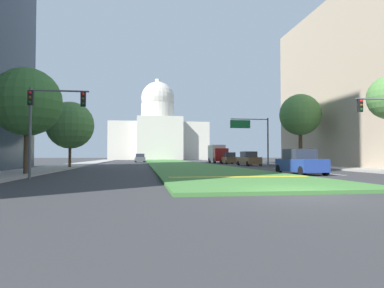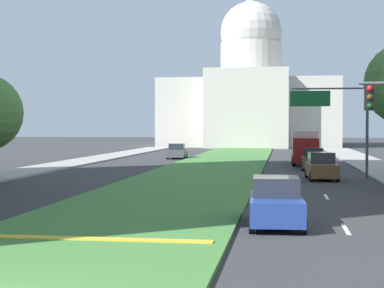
{
  "view_description": "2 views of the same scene",
  "coord_description": "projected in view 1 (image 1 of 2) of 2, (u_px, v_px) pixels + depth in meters",
  "views": [
    {
      "loc": [
        -5.37,
        -10.89,
        1.34
      ],
      "look_at": [
        2.84,
        44.49,
        3.23
      ],
      "focal_mm": 31.81,
      "sensor_mm": 36.0,
      "label": 1
    },
    {
      "loc": [
        6.02,
        -11.42,
        3.7
      ],
      "look_at": [
        -2.18,
        44.75,
        2.02
      ],
      "focal_mm": 58.75,
      "sensor_mm": 36.0,
      "label": 2
    }
  ],
  "objects": [
    {
      "name": "ground_plane",
      "position": [
        171.0,
        163.0,
        63.59
      ],
      "size": [
        260.0,
        260.0,
        0.0
      ],
      "primitive_type": "plane",
      "color": "#333335"
    },
    {
      "name": "grass_median",
      "position": [
        173.0,
        163.0,
        58.39
      ],
      "size": [
        8.72,
        94.83,
        0.14
      ],
      "primitive_type": "cube",
      "color": "#427A38",
      "rests_on": "ground_plane"
    },
    {
      "name": "median_curb_nose",
      "position": [
        239.0,
        177.0,
        18.83
      ],
      "size": [
        7.85,
        0.5,
        0.04
      ],
      "primitive_type": "cube",
      "color": "gold",
      "rests_on": "grass_median"
    },
    {
      "name": "lane_dashes_right",
      "position": [
        224.0,
        163.0,
        56.68
      ],
      "size": [
        0.16,
        58.75,
        0.01
      ],
      "color": "silver",
      "rests_on": "ground_plane"
    },
    {
      "name": "sidewalk_left",
      "position": [
        83.0,
        164.0,
        51.11
      ],
      "size": [
        4.0,
        94.83,
        0.15
      ],
      "primitive_type": "cube",
      "color": "#9E9991",
      "rests_on": "ground_plane"
    },
    {
      "name": "sidewalk_right",
      "position": [
        263.0,
        163.0,
        55.25
      ],
      "size": [
        4.0,
        94.83,
        0.15
      ],
      "primitive_type": "cube",
      "color": "#9E9991",
      "rests_on": "ground_plane"
    },
    {
      "name": "capitol_building",
      "position": [
        158.0,
        135.0,
        115.13
      ],
      "size": [
        30.96,
        29.75,
        27.5
      ],
      "color": "beige",
      "rests_on": "ground_plane"
    },
    {
      "name": "traffic_light_near_left",
      "position": [
        46.0,
        112.0,
        19.31
      ],
      "size": [
        3.34,
        0.35,
        5.2
      ],
      "color": "#515456",
      "rests_on": "ground_plane"
    },
    {
      "name": "overhead_guide_sign",
      "position": [
        254.0,
        131.0,
        46.42
      ],
      "size": [
        5.44,
        0.2,
        6.5
      ],
      "color": "#515456",
      "rests_on": "ground_plane"
    },
    {
      "name": "street_tree_left_near",
      "position": [
        27.0,
        102.0,
        22.43
      ],
      "size": [
        4.51,
        4.51,
        7.14
      ],
      "color": "#4C3823",
      "rests_on": "ground_plane"
    },
    {
      "name": "street_tree_left_mid",
      "position": [
        70.0,
        125.0,
        35.58
      ],
      "size": [
        4.92,
        4.92,
        6.98
      ],
      "color": "#4C3823",
      "rests_on": "ground_plane"
    },
    {
      "name": "street_tree_right_mid",
      "position": [
        300.0,
        115.0,
        39.97
      ],
      "size": [
        4.84,
        4.84,
        8.56
      ],
      "color": "#4C3823",
      "rests_on": "ground_plane"
    },
    {
      "name": "sedan_lead_stopped",
      "position": [
        300.0,
        163.0,
        24.03
      ],
      "size": [
        2.13,
        4.33,
        1.8
      ],
      "color": "navy",
      "rests_on": "ground_plane"
    },
    {
      "name": "sedan_midblock",
      "position": [
        249.0,
        159.0,
        44.64
      ],
      "size": [
        2.16,
        4.43,
        1.87
      ],
      "color": "brown",
      "rests_on": "ground_plane"
    },
    {
      "name": "sedan_distant",
      "position": [
        229.0,
        159.0,
        54.26
      ],
      "size": [
        2.05,
        4.52,
        1.83
      ],
      "color": "brown",
      "rests_on": "ground_plane"
    },
    {
      "name": "sedan_far_horizon",
      "position": [
        140.0,
        158.0,
        67.55
      ],
      "size": [
        2.18,
        4.41,
        1.69
      ],
      "color": "#4C5156",
      "rests_on": "ground_plane"
    },
    {
      "name": "box_truck_delivery",
      "position": [
        218.0,
        154.0,
        60.48
      ],
      "size": [
        2.4,
        6.4,
        3.2
      ],
      "color": "maroon",
      "rests_on": "ground_plane"
    }
  ]
}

